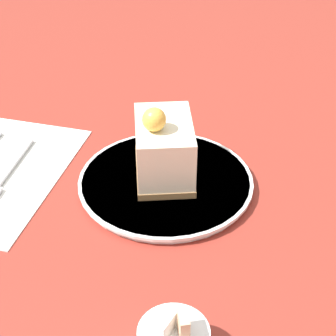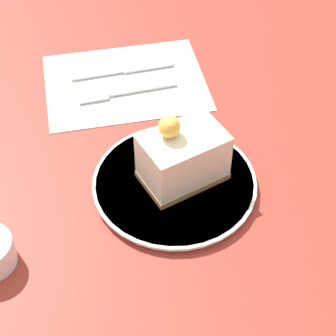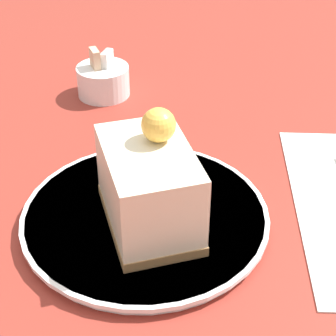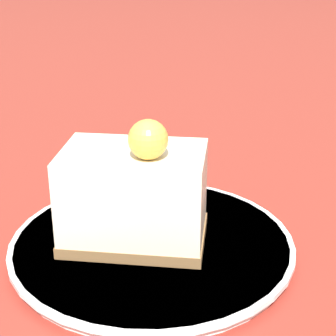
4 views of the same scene
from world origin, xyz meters
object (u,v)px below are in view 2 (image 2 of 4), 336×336
at_px(fork, 119,92).
at_px(knife, 132,69).
at_px(plate, 175,183).
at_px(cake_slice, 183,157).

relative_size(fork, knife, 0.93).
relative_size(plate, fork, 1.37).
xyz_separation_m(plate, fork, (0.20, 0.02, -0.00)).
bearing_deg(cake_slice, plate, 96.68).
bearing_deg(fork, knife, -32.14).
distance_m(plate, cake_slice, 0.04).
height_order(fork, knife, same).
distance_m(cake_slice, fork, 0.20).
bearing_deg(knife, cake_slice, -177.13).
xyz_separation_m(fork, knife, (0.05, -0.04, -0.00)).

